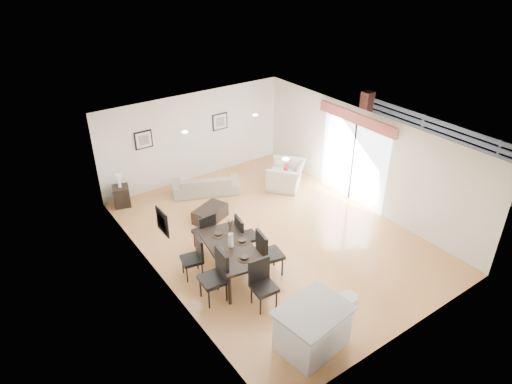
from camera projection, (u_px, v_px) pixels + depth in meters
ground at (273, 236)px, 11.54m from camera, size 8.00×8.00×0.00m
wall_back at (194, 137)px, 13.73m from camera, size 6.00×0.04×2.70m
wall_front at (411, 279)px, 8.03m from camera, size 6.00×0.04×2.70m
wall_left at (158, 230)px, 9.37m from camera, size 0.04×8.00×2.70m
wall_right at (362, 159)px, 12.38m from camera, size 0.04×8.00×2.70m
ceiling at (276, 137)px, 10.22m from camera, size 6.00×8.00×0.02m
sofa at (206, 184)px, 13.36m from camera, size 2.07×1.48×0.56m
armchair at (286, 175)px, 13.64m from camera, size 1.55×1.54×0.76m
courtyard_plant_a at (432, 174)px, 13.90m from camera, size 0.59×0.52×0.60m
courtyard_plant_b at (399, 158)px, 14.85m from camera, size 0.43×0.43×0.62m
dining_table at (231, 249)px, 9.91m from camera, size 1.21×1.96×0.77m
dining_chair_wnear at (217, 273)px, 9.28m from camera, size 0.55×0.55×1.14m
dining_chair_wfar at (195, 255)px, 9.96m from camera, size 0.52×0.52×0.98m
dining_chair_enear at (267, 251)px, 9.94m from camera, size 0.58×0.58×1.12m
dining_chair_efar at (244, 234)px, 10.63m from camera, size 0.54×0.54×1.02m
dining_chair_head at (262, 281)px, 9.15m from camera, size 0.52×0.52×1.06m
dining_chair_foot at (205, 230)px, 10.78m from camera, size 0.47×0.47×1.00m
vase at (231, 235)px, 9.73m from camera, size 0.91×1.39×0.70m
coffee_table at (210, 214)px, 12.12m from camera, size 1.06×0.86×0.37m
side_table at (122, 196)px, 12.72m from camera, size 0.55×0.55×0.59m
table_lamp at (119, 179)px, 12.45m from camera, size 0.20×0.20×0.39m
cushion at (286, 171)px, 13.40m from camera, size 0.32×0.31×0.34m
kitchen_island at (312, 328)px, 8.23m from camera, size 1.39×1.14×0.89m
bar_stool at (348, 300)px, 8.58m from camera, size 0.34×0.34×0.75m
framed_print_back_left at (144, 140)px, 12.76m from camera, size 0.52×0.04×0.52m
framed_print_back_right at (220, 122)px, 14.01m from camera, size 0.52×0.04×0.52m
framed_print_left_wall at (162, 222)px, 9.10m from camera, size 0.04×0.52×0.52m
sliding_door at (354, 145)px, 12.42m from camera, size 0.12×2.70×2.57m
courtyard at (409, 137)px, 14.80m from camera, size 6.00×6.00×2.00m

